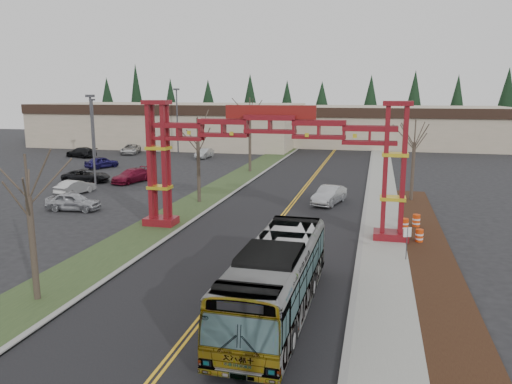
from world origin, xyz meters
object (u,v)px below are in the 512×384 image
(gateway_arch, at_px, (270,145))
(parked_car_far_c, at_px, (81,152))
(parked_car_near_c, at_px, (86,176))
(parked_car_mid_a, at_px, (132,176))
(bare_tree_right_far, at_px, (414,143))
(light_pole_far, at_px, (177,116))
(street_sign, at_px, (407,237))
(barrel_north, at_px, (416,221))
(parked_car_near_a, at_px, (73,202))
(parked_car_mid_b, at_px, (102,162))
(bare_tree_median_far, at_px, (250,117))
(light_pole_mid, at_px, (94,126))
(parked_car_far_a, at_px, (204,153))
(parked_car_far_b, at_px, (131,149))
(bare_tree_median_near, at_px, (28,198))
(retail_building_east, at_px, (396,126))
(bare_tree_median_mid, at_px, (198,141))
(silver_sedan, at_px, (329,195))
(barrel_south, at_px, (419,236))
(light_pole_near, at_px, (92,136))
(barrel_mid, at_px, (405,226))
(transit_bus, at_px, (276,279))
(retail_building_west, at_px, (172,124))
(parked_car_near_b, at_px, (75,187))

(gateway_arch, bearing_deg, parked_car_far_c, 137.12)
(parked_car_near_c, xyz_separation_m, parked_car_mid_a, (4.73, 1.16, 0.04))
(bare_tree_right_far, distance_m, light_pole_far, 43.79)
(street_sign, height_order, barrel_north, street_sign)
(parked_car_near_a, relative_size, parked_car_near_c, 0.88)
(parked_car_mid_b, xyz_separation_m, bare_tree_right_far, (37.07, -11.34, 4.41))
(bare_tree_median_far, bearing_deg, light_pole_mid, 170.45)
(parked_car_far_a, bearing_deg, barrel_north, -46.57)
(parked_car_mid_b, height_order, parked_car_far_b, parked_car_far_b)
(parked_car_far_c, height_order, bare_tree_median_near, bare_tree_median_near)
(retail_building_east, relative_size, bare_tree_median_mid, 5.13)
(silver_sedan, relative_size, barrel_south, 5.13)
(light_pole_near, bearing_deg, parked_car_near_a, -69.77)
(light_pole_far, xyz_separation_m, barrel_north, (33.40, -37.37, -5.34))
(parked_car_far_b, distance_m, bare_tree_median_mid, 38.74)
(bare_tree_median_mid, bearing_deg, street_sign, -35.63)
(barrel_mid, bearing_deg, retail_building_east, 88.99)
(parked_car_mid_a, xyz_separation_m, parked_car_mid_b, (-8.64, 8.55, 0.01))
(bare_tree_right_far, distance_m, light_pole_mid, 44.55)
(bare_tree_median_far, bearing_deg, parked_car_near_a, -110.94)
(bare_tree_median_far, height_order, barrel_north, bare_tree_median_far)
(bare_tree_median_near, bearing_deg, parked_car_far_c, 120.67)
(parked_car_mid_b, bearing_deg, transit_bus, 153.47)
(parked_car_near_c, height_order, light_pole_far, light_pole_far)
(light_pole_mid, height_order, barrel_south, light_pole_mid)
(parked_car_far_b, bearing_deg, transit_bus, -73.89)
(parked_car_near_a, height_order, bare_tree_median_mid, bare_tree_median_mid)
(parked_car_mid_b, bearing_deg, barrel_mid, 172.74)
(bare_tree_right_far, height_order, light_pole_near, light_pole_near)
(transit_bus, height_order, parked_car_far_b, transit_bus)
(light_pole_near, bearing_deg, retail_building_west, 103.18)
(silver_sedan, xyz_separation_m, parked_car_near_a, (-19.93, -7.31, -0.03))
(silver_sedan, relative_size, barrel_mid, 4.84)
(retail_building_east, bearing_deg, parked_car_near_c, -124.96)
(street_sign, bearing_deg, parked_car_mid_b, 141.70)
(parked_car_near_c, relative_size, parked_car_far_b, 0.92)
(retail_building_west, distance_m, bare_tree_median_mid, 51.02)
(parked_car_mid_a, relative_size, barrel_mid, 5.16)
(barrel_south, xyz_separation_m, barrel_north, (0.07, 3.80, 0.03))
(retail_building_west, distance_m, parked_car_far_a, 21.41)
(parked_car_far_b, bearing_deg, barrel_north, -58.23)
(bare_tree_median_near, bearing_deg, light_pole_far, 105.94)
(parked_car_far_b, height_order, light_pole_mid, light_pole_mid)
(parked_car_near_a, distance_m, light_pole_mid, 30.94)
(parked_car_near_a, xyz_separation_m, parked_car_near_b, (-3.74, 5.92, -0.06))
(light_pole_far, bearing_deg, parked_car_far_c, -147.63)
(light_pole_far, bearing_deg, parked_car_mid_a, -78.47)
(gateway_arch, relative_size, parked_car_far_a, 4.29)
(gateway_arch, bearing_deg, street_sign, -24.88)
(light_pole_far, bearing_deg, parked_car_near_b, -84.72)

